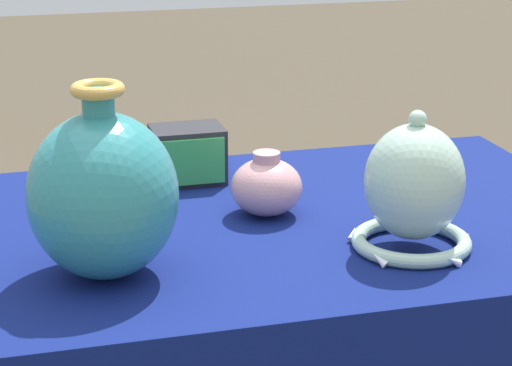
# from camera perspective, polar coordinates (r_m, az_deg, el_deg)

# --- Properties ---
(display_table) EXTENTS (1.16, 0.72, 0.73)m
(display_table) POSITION_cam_1_polar(r_m,az_deg,el_deg) (1.61, 0.02, -4.93)
(display_table) COLOR olive
(display_table) RESTS_ON ground_plane
(vase_tall_bulbous) EXTENTS (0.21, 0.21, 0.27)m
(vase_tall_bulbous) POSITION_cam_1_polar(r_m,az_deg,el_deg) (1.37, -8.74, -0.64)
(vase_tall_bulbous) COLOR teal
(vase_tall_bulbous) RESTS_ON display_table
(vase_dome_bell) EXTENTS (0.18, 0.19, 0.21)m
(vase_dome_bell) POSITION_cam_1_polar(r_m,az_deg,el_deg) (1.47, 9.01, -0.46)
(vase_dome_bell) COLOR #A8CCB7
(vase_dome_bell) RESTS_ON display_table
(mosaic_tile_box) EXTENTS (0.13, 0.10, 0.10)m
(mosaic_tile_box) POSITION_cam_1_polar(r_m,az_deg,el_deg) (1.77, -3.92, 1.63)
(mosaic_tile_box) COLOR #232328
(mosaic_tile_box) RESTS_ON display_table
(jar_round_rose) EXTENTS (0.12, 0.12, 0.10)m
(jar_round_rose) POSITION_cam_1_polar(r_m,az_deg,el_deg) (1.60, 0.60, -0.19)
(jar_round_rose) COLOR #D19399
(jar_round_rose) RESTS_ON display_table
(cup_wide_charcoal) EXTENTS (0.10, 0.10, 0.07)m
(cup_wide_charcoal) POSITION_cam_1_polar(r_m,az_deg,el_deg) (1.63, -9.52, -0.37)
(cup_wide_charcoal) COLOR #2D2D33
(cup_wide_charcoal) RESTS_ON display_table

